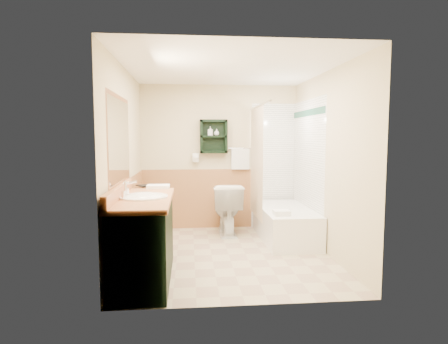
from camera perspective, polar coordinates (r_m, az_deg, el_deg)
floor at (r=5.04m, az=0.70°, el=-12.45°), size 3.00×3.00×0.00m
back_wall at (r=6.32m, az=-0.75°, el=2.27°), size 2.60×0.04×2.40m
left_wall at (r=4.85m, az=-14.99°, el=1.14°), size 0.04×3.00×2.40m
right_wall at (r=5.12m, az=15.57°, el=1.34°), size 0.04×3.00×2.40m
ceiling at (r=4.88m, az=0.73°, el=15.74°), size 2.60×3.00×0.04m
wainscot_left at (r=4.94m, az=-14.39°, el=-6.97°), size 2.98×2.98×1.00m
wainscot_back at (r=6.36m, az=-0.71°, el=-4.06°), size 2.58×2.58×1.00m
mirror_frame at (r=4.29m, az=-15.66°, el=4.61°), size 1.30×1.30×1.00m
mirror_glass at (r=4.29m, az=-15.59°, el=4.61°), size 1.20×1.20×0.90m
tile_right at (r=5.82m, az=12.54°, el=0.39°), size 1.50×1.50×2.10m
tile_back at (r=6.45m, az=8.41°, el=0.94°), size 0.95×0.95×2.10m
tile_accent at (r=5.81m, az=12.62°, el=8.77°), size 1.50×1.50×0.10m
wall_shelf at (r=6.19m, az=-1.59°, el=5.44°), size 0.45×0.15×0.55m
hair_dryer at (r=6.21m, az=-4.36°, el=2.20°), size 0.10×0.24×0.18m
towel_bar at (r=6.28m, az=2.50°, el=3.61°), size 0.40×0.06×0.40m
curtain_rod at (r=5.63m, az=5.35°, el=10.01°), size 0.03×1.60×0.03m
shower_curtain at (r=5.80m, az=4.96°, el=1.48°), size 1.05×1.05×1.70m
vanity at (r=4.16m, az=-12.08°, el=-9.94°), size 0.59×1.42×0.90m
bathtub at (r=5.75m, az=9.29°, el=-7.79°), size 0.72×1.50×0.48m
toilet at (r=5.98m, az=0.42°, el=-5.65°), size 0.46×0.82×0.80m
counter_towel at (r=4.77m, az=-9.98°, el=-2.19°), size 0.28×0.22×0.04m
vanity_book at (r=4.91m, az=-12.97°, el=-1.10°), size 0.14×0.09×0.20m
tub_towel at (r=5.18m, az=8.77°, el=-6.16°), size 0.22×0.18×0.07m
soap_bottle_a at (r=6.18m, az=-2.08°, el=5.90°), size 0.12×0.16×0.07m
soap_bottle_b at (r=6.19m, az=-1.13°, el=5.97°), size 0.11×0.12×0.08m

